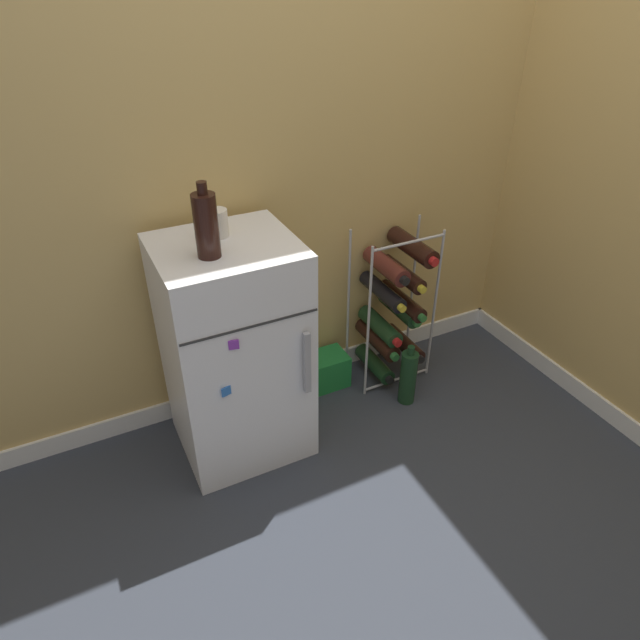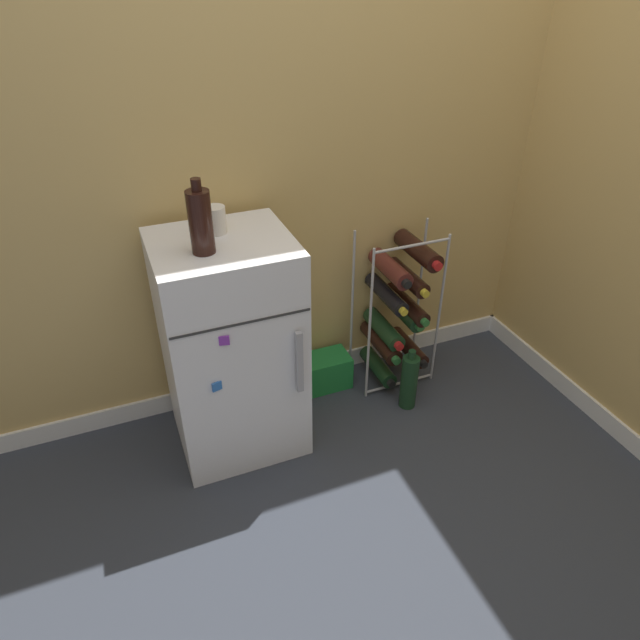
% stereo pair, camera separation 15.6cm
% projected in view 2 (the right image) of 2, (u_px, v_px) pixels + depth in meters
% --- Properties ---
extents(ground_plane, '(14.00, 14.00, 0.00)m').
position_uv_depth(ground_plane, '(389.00, 471.00, 2.30)').
color(ground_plane, '#333842').
extents(wall_back, '(7.00, 0.07, 2.50)m').
position_uv_depth(wall_back, '(321.00, 112.00, 2.19)').
color(wall_back, tan).
rests_on(wall_back, ground_plane).
extents(mini_fridge, '(0.50, 0.48, 0.92)m').
position_uv_depth(mini_fridge, '(232.00, 348.00, 2.23)').
color(mini_fridge, white).
rests_on(mini_fridge, ground_plane).
extents(wine_rack, '(0.37, 0.33, 0.77)m').
position_uv_depth(wine_rack, '(397.00, 309.00, 2.60)').
color(wine_rack, '#B2B2B7').
rests_on(wine_rack, ground_plane).
extents(soda_box, '(0.30, 0.15, 0.16)m').
position_uv_depth(soda_box, '(318.00, 373.00, 2.70)').
color(soda_box, '#1E7F38').
rests_on(soda_box, ground_plane).
extents(fridge_top_cup, '(0.07, 0.07, 0.10)m').
position_uv_depth(fridge_top_cup, '(216.00, 220.00, 2.01)').
color(fridge_top_cup, silver).
rests_on(fridge_top_cup, mini_fridge).
extents(fridge_top_bottle, '(0.08, 0.08, 0.25)m').
position_uv_depth(fridge_top_bottle, '(200.00, 221.00, 1.84)').
color(fridge_top_bottle, black).
rests_on(fridge_top_bottle, mini_fridge).
extents(loose_bottle_floor, '(0.08, 0.08, 0.31)m').
position_uv_depth(loose_bottle_floor, '(409.00, 381.00, 2.56)').
color(loose_bottle_floor, '#19381E').
rests_on(loose_bottle_floor, ground_plane).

